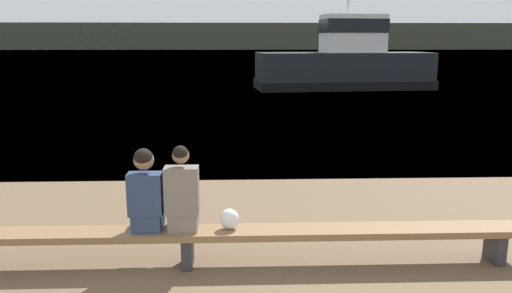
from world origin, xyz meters
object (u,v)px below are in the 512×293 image
at_px(tugboat_red, 345,65).
at_px(person_left, 146,194).
at_px(shopping_bag, 229,219).
at_px(person_right, 182,195).
at_px(bench_main, 187,236).

bearing_deg(tugboat_red, person_left, 156.74).
xyz_separation_m(shopping_bag, tugboat_red, (6.02, 22.09, 0.70)).
bearing_deg(person_right, bench_main, -13.36).
xyz_separation_m(person_left, person_right, (0.41, 0.00, -0.02)).
bearing_deg(tugboat_red, bench_main, 157.83).
distance_m(person_left, tugboat_red, 23.18).
relative_size(shopping_bag, tugboat_red, 0.02).
xyz_separation_m(bench_main, person_right, (-0.04, 0.01, 0.50)).
bearing_deg(tugboat_red, person_right, 157.72).
distance_m(person_left, shopping_bag, 1.00).
distance_m(person_right, tugboat_red, 23.06).
height_order(person_right, shopping_bag, person_right).
bearing_deg(bench_main, person_left, 178.93).
bearing_deg(bench_main, tugboat_red, 73.58).
height_order(person_left, person_right, person_right).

